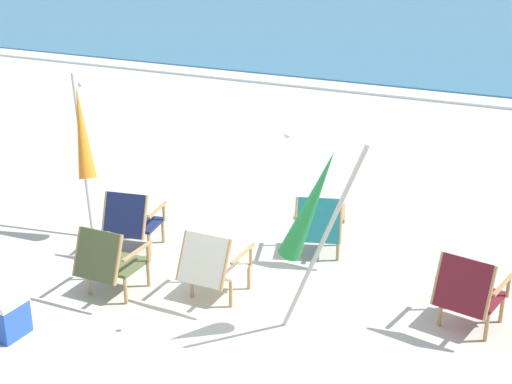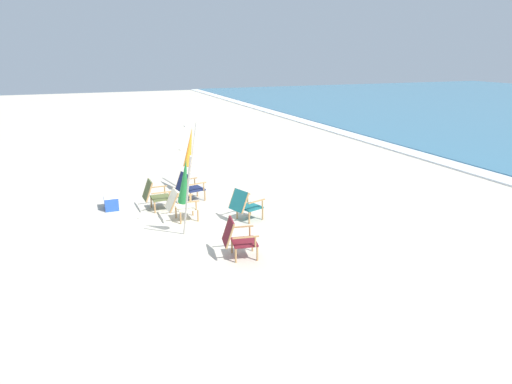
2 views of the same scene
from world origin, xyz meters
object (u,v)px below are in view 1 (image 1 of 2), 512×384
Objects in this scene: beach_chair_back_left at (213,264)px; beach_chair_back_right at (132,220)px; beach_chair_far_center at (319,224)px; umbrella_furled_orange at (82,134)px; beach_chair_front_right at (469,291)px; beach_chair_mid_center at (109,260)px; umbrella_furled_green at (311,207)px; cooler_box at (0,314)px.

beach_chair_back_right reaches higher than beach_chair_back_left.
beach_chair_far_center is 0.43× the size of umbrella_furled_orange.
beach_chair_front_right is 3.66m from beach_chair_mid_center.
beach_chair_far_center is at bearing 49.72° from beach_chair_mid_center.
umbrella_furled_green is (2.15, 0.33, 0.87)m from beach_chair_mid_center.
beach_chair_back_left is at bearing -21.49° from beach_chair_back_right.
beach_chair_back_right is at bearing 88.19° from cooler_box.
beach_chair_back_left is 0.98× the size of beach_chair_back_right.
beach_chair_back_right is at bearing 158.51° from beach_chair_back_left.
beach_chair_back_left is 1.63× the size of cooler_box.
beach_chair_back_right reaches higher than cooler_box.
beach_chair_far_center is 0.43× the size of umbrella_furled_green.
beach_chair_front_right is (2.50, 0.59, 0.01)m from beach_chair_back_left.
umbrella_furled_green is at bearing -71.15° from beach_chair_far_center.
umbrella_furled_green is 4.08× the size of cooler_box.
beach_chair_back_right is (-1.45, 0.57, 0.00)m from beach_chair_back_left.
beach_chair_front_right is 1.67× the size of cooler_box.
umbrella_furled_green reaches higher than cooler_box.
cooler_box is (-4.02, -2.09, -0.23)m from beach_chair_front_right.
umbrella_furled_orange is at bearing 164.50° from umbrella_furled_green.
beach_chair_mid_center is 1.10m from beach_chair_back_right.
beach_chair_far_center is 1.09× the size of beach_chair_back_left.
cooler_box is (-2.11, -2.97, -0.23)m from beach_chair_far_center.
beach_chair_far_center is 1.06× the size of beach_chair_mid_center.
beach_chair_mid_center is 1.20m from cooler_box.
beach_chair_front_right is 4.95m from umbrella_furled_orange.
umbrella_furled_orange reaches higher than beach_chair_back_left.
beach_chair_far_center is 1.06× the size of beach_chair_front_right.
umbrella_furled_orange is (-3.49, 0.97, 0.01)m from umbrella_furled_green.
beach_chair_front_right is 0.41× the size of umbrella_furled_green.
umbrella_furled_green reaches higher than beach_chair_far_center.
beach_chair_front_right is at bearing 27.49° from cooler_box.
beach_chair_back_left is 2.66m from umbrella_furled_orange.
umbrella_furled_orange is at bearing 162.20° from beach_chair_back_right.
cooler_box is at bearing -70.46° from umbrella_furled_orange.
beach_chair_mid_center reaches higher than beach_chair_back_left.
beach_chair_front_right reaches higher than beach_chair_back_left.
beach_chair_mid_center reaches higher than beach_chair_far_center.
cooler_box is (-0.50, -1.07, -0.23)m from beach_chair_mid_center.
umbrella_furled_green reaches higher than beach_chair_mid_center.
beach_chair_back_left is 1.44m from umbrella_furled_green.
beach_chair_far_center is 1.07× the size of beach_chair_back_right.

